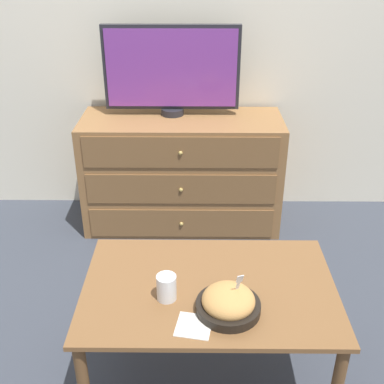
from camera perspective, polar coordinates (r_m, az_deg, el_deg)
ground_plane at (r=3.43m, az=-1.96°, el=-1.03°), size 12.00×12.00×0.00m
wall_back at (r=3.05m, az=-2.36°, el=21.09°), size 12.00×0.05×2.60m
dresser at (r=3.03m, az=-1.19°, el=2.36°), size 1.21×0.48×0.71m
tv at (r=2.90m, az=-2.53°, el=14.29°), size 0.80×0.14×0.53m
coffee_table at (r=1.94m, az=2.03°, el=-12.50°), size 0.98×0.64×0.47m
takeout_bowl at (r=1.77m, az=4.32°, el=-12.95°), size 0.23×0.23×0.17m
drink_cup at (r=1.82m, az=-3.03°, el=-11.38°), size 0.07×0.07×0.10m
napkin at (r=1.73m, az=0.22°, el=-15.58°), size 0.14×0.14×0.00m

